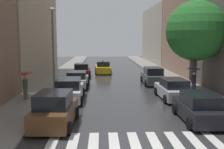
# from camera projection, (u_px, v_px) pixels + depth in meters

# --- Properties ---
(ground_plane) EXTENTS (28.00, 72.00, 0.04)m
(ground_plane) POSITION_uv_depth(u_px,v_px,m) (113.00, 75.00, 33.01)
(ground_plane) COLOR #313133
(sidewalk_left) EXTENTS (3.00, 72.00, 0.15)m
(sidewalk_left) POSITION_uv_depth(u_px,v_px,m) (61.00, 75.00, 32.74)
(sidewalk_left) COLOR gray
(sidewalk_left) RESTS_ON ground
(sidewalk_right) EXTENTS (3.00, 72.00, 0.15)m
(sidewalk_right) POSITION_uv_depth(u_px,v_px,m) (164.00, 74.00, 33.25)
(sidewalk_right) COLOR gray
(sidewalk_right) RESTS_ON ground
(crosswalk_stripes) EXTENTS (7.65, 2.20, 0.01)m
(crosswalk_stripes) POSITION_uv_depth(u_px,v_px,m) (134.00, 141.00, 11.70)
(crosswalk_stripes) COLOR silver
(crosswalk_stripes) RESTS_ON ground
(building_left_mid) EXTENTS (6.00, 17.73, 15.28)m
(building_left_mid) POSITION_uv_depth(u_px,v_px,m) (16.00, 11.00, 29.43)
(building_left_mid) COLOR #B2A38C
(building_left_mid) RESTS_ON ground
(building_right_far) EXTENTS (6.00, 19.63, 10.48)m
(building_right_far) POSITION_uv_depth(u_px,v_px,m) (165.00, 35.00, 51.02)
(building_right_far) COLOR #9E9384
(building_right_far) RESTS_ON ground
(parked_car_left_nearest) EXTENTS (2.22, 4.14, 1.82)m
(parked_car_left_nearest) POSITION_uv_depth(u_px,v_px,m) (55.00, 110.00, 13.63)
(parked_car_left_nearest) COLOR brown
(parked_car_left_nearest) RESTS_ON ground
(parked_car_left_second) EXTENTS (2.14, 4.52, 1.66)m
(parked_car_left_second) POSITION_uv_depth(u_px,v_px,m) (69.00, 90.00, 19.33)
(parked_car_left_second) COLOR silver
(parked_car_left_second) RESTS_ON ground
(parked_car_left_third) EXTENTS (2.10, 4.07, 1.53)m
(parked_car_left_third) POSITION_uv_depth(u_px,v_px,m) (77.00, 80.00, 24.62)
(parked_car_left_third) COLOR #B2B7BF
(parked_car_left_third) RESTS_ON ground
(parked_car_left_fourth) EXTENTS (2.05, 4.08, 1.68)m
(parked_car_left_fourth) POSITION_uv_depth(u_px,v_px,m) (82.00, 71.00, 31.17)
(parked_car_left_fourth) COLOR maroon
(parked_car_left_fourth) RESTS_ON ground
(parked_car_right_nearest) EXTENTS (2.13, 4.30, 1.60)m
(parked_car_right_nearest) POSITION_uv_depth(u_px,v_px,m) (199.00, 108.00, 14.42)
(parked_car_right_nearest) COLOR black
(parked_car_right_nearest) RESTS_ON ground
(parked_car_right_second) EXTENTS (2.17, 4.41, 1.57)m
(parked_car_right_second) POSITION_uv_depth(u_px,v_px,m) (173.00, 89.00, 19.83)
(parked_car_right_second) COLOR #B2B7BF
(parked_car_right_second) RESTS_ON ground
(parked_car_right_third) EXTENTS (2.05, 4.33, 1.71)m
(parked_car_right_third) POSITION_uv_depth(u_px,v_px,m) (153.00, 76.00, 26.39)
(parked_car_right_third) COLOR #474C51
(parked_car_right_third) RESTS_ON ground
(taxi_midroad) EXTENTS (2.18, 4.58, 1.81)m
(taxi_midroad) POSITION_uv_depth(u_px,v_px,m) (103.00, 68.00, 34.89)
(taxi_midroad) COLOR yellow
(taxi_midroad) RESTS_ON ground
(pedestrian_foreground) EXTENTS (1.07, 1.07, 2.00)m
(pedestrian_foreground) POSITION_uv_depth(u_px,v_px,m) (194.00, 75.00, 21.21)
(pedestrian_foreground) COLOR navy
(pedestrian_foreground) RESTS_ON sidewalk_right
(pedestrian_near_tree) EXTENTS (1.12, 1.12, 1.96)m
(pedestrian_near_tree) POSITION_uv_depth(u_px,v_px,m) (25.00, 79.00, 18.95)
(pedestrian_near_tree) COLOR brown
(pedestrian_near_tree) RESTS_ON sidewalk_left
(street_tree_right) EXTENTS (5.00, 5.00, 7.54)m
(street_tree_right) POSITION_uv_depth(u_px,v_px,m) (196.00, 31.00, 21.84)
(street_tree_right) COLOR #513823
(street_tree_right) RESTS_ON sidewalk_right
(lamp_post_left) EXTENTS (0.60, 0.28, 6.97)m
(lamp_post_left) POSITION_uv_depth(u_px,v_px,m) (53.00, 43.00, 22.38)
(lamp_post_left) COLOR #595B60
(lamp_post_left) RESTS_ON sidewalk_left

